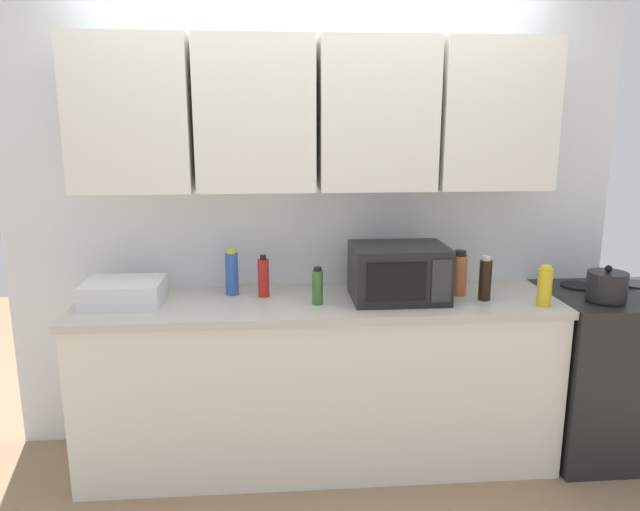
{
  "coord_description": "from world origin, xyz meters",
  "views": [
    {
      "loc": [
        -0.23,
        -3.24,
        1.8
      ],
      "look_at": [
        0.01,
        -0.25,
        1.12
      ],
      "focal_mm": 33.56,
      "sensor_mm": 36.0,
      "label": 1
    }
  ],
  "objects_px": {
    "bottle_blue_cleaner": "(232,273)",
    "bottle_yellow_mustard": "(545,286)",
    "dish_rack": "(124,292)",
    "kettle": "(607,286)",
    "bottle_spice_jar": "(459,274)",
    "microwave": "(399,272)",
    "bottle_soy_dark": "(485,279)",
    "bottle_red_sauce": "(264,277)",
    "bottle_green_oil": "(318,287)",
    "stove_range": "(612,372)"
  },
  "relations": [
    {
      "from": "dish_rack",
      "to": "bottle_red_sauce",
      "type": "xyz_separation_m",
      "value": [
        0.69,
        0.08,
        0.04
      ]
    },
    {
      "from": "dish_rack",
      "to": "bottle_spice_jar",
      "type": "height_order",
      "value": "bottle_spice_jar"
    },
    {
      "from": "microwave",
      "to": "bottle_blue_cleaner",
      "type": "bearing_deg",
      "value": 170.16
    },
    {
      "from": "stove_range",
      "to": "bottle_soy_dark",
      "type": "relative_size",
      "value": 3.97
    },
    {
      "from": "microwave",
      "to": "bottle_blue_cleaner",
      "type": "height_order",
      "value": "microwave"
    },
    {
      "from": "dish_rack",
      "to": "bottle_red_sauce",
      "type": "bearing_deg",
      "value": 6.47
    },
    {
      "from": "bottle_soy_dark",
      "to": "kettle",
      "type": "bearing_deg",
      "value": -7.92
    },
    {
      "from": "kettle",
      "to": "dish_rack",
      "type": "height_order",
      "value": "kettle"
    },
    {
      "from": "bottle_soy_dark",
      "to": "bottle_yellow_mustard",
      "type": "height_order",
      "value": "bottle_soy_dark"
    },
    {
      "from": "kettle",
      "to": "bottle_blue_cleaner",
      "type": "height_order",
      "value": "bottle_blue_cleaner"
    },
    {
      "from": "stove_range",
      "to": "bottle_green_oil",
      "type": "distance_m",
      "value": 1.72
    },
    {
      "from": "bottle_blue_cleaner",
      "to": "microwave",
      "type": "bearing_deg",
      "value": -9.84
    },
    {
      "from": "kettle",
      "to": "bottle_spice_jar",
      "type": "relative_size",
      "value": 0.83
    },
    {
      "from": "bottle_yellow_mustard",
      "to": "bottle_green_oil",
      "type": "distance_m",
      "value": 1.12
    },
    {
      "from": "bottle_red_sauce",
      "to": "bottle_soy_dark",
      "type": "distance_m",
      "value": 1.14
    },
    {
      "from": "dish_rack",
      "to": "bottle_blue_cleaner",
      "type": "xyz_separation_m",
      "value": [
        0.53,
        0.13,
        0.06
      ]
    },
    {
      "from": "bottle_red_sauce",
      "to": "bottle_spice_jar",
      "type": "height_order",
      "value": "bottle_spice_jar"
    },
    {
      "from": "bottle_blue_cleaner",
      "to": "bottle_green_oil",
      "type": "height_order",
      "value": "bottle_blue_cleaner"
    },
    {
      "from": "microwave",
      "to": "bottle_green_oil",
      "type": "height_order",
      "value": "microwave"
    },
    {
      "from": "bottle_yellow_mustard",
      "to": "microwave",
      "type": "bearing_deg",
      "value": 165.62
    },
    {
      "from": "dish_rack",
      "to": "bottle_green_oil",
      "type": "height_order",
      "value": "bottle_green_oil"
    },
    {
      "from": "bottle_blue_cleaner",
      "to": "bottle_soy_dark",
      "type": "relative_size",
      "value": 1.08
    },
    {
      "from": "bottle_red_sauce",
      "to": "bottle_green_oil",
      "type": "relative_size",
      "value": 1.16
    },
    {
      "from": "stove_range",
      "to": "dish_rack",
      "type": "relative_size",
      "value": 2.4
    },
    {
      "from": "kettle",
      "to": "bottle_soy_dark",
      "type": "relative_size",
      "value": 0.86
    },
    {
      "from": "bottle_blue_cleaner",
      "to": "bottle_spice_jar",
      "type": "bearing_deg",
      "value": -4.98
    },
    {
      "from": "microwave",
      "to": "bottle_red_sauce",
      "type": "relative_size",
      "value": 2.17
    },
    {
      "from": "dish_rack",
      "to": "bottle_spice_jar",
      "type": "bearing_deg",
      "value": 0.78
    },
    {
      "from": "stove_range",
      "to": "microwave",
      "type": "distance_m",
      "value": 1.34
    },
    {
      "from": "dish_rack",
      "to": "bottle_soy_dark",
      "type": "xyz_separation_m",
      "value": [
        1.82,
        -0.08,
        0.05
      ]
    },
    {
      "from": "bottle_soy_dark",
      "to": "bottle_yellow_mustard",
      "type": "relative_size",
      "value": 1.12
    },
    {
      "from": "stove_range",
      "to": "bottle_green_oil",
      "type": "xyz_separation_m",
      "value": [
        -1.63,
        -0.06,
        0.54
      ]
    },
    {
      "from": "bottle_soy_dark",
      "to": "bottle_red_sauce",
      "type": "bearing_deg",
      "value": 172.16
    },
    {
      "from": "bottle_yellow_mustard",
      "to": "dish_rack",
      "type": "bearing_deg",
      "value": 174.52
    },
    {
      "from": "dish_rack",
      "to": "kettle",
      "type": "bearing_deg",
      "value": -3.78
    },
    {
      "from": "microwave",
      "to": "bottle_green_oil",
      "type": "bearing_deg",
      "value": -172.13
    },
    {
      "from": "bottle_red_sauce",
      "to": "stove_range",
      "type": "bearing_deg",
      "value": -2.98
    },
    {
      "from": "dish_rack",
      "to": "bottle_spice_jar",
      "type": "distance_m",
      "value": 1.72
    },
    {
      "from": "bottle_soy_dark",
      "to": "bottle_spice_jar",
      "type": "height_order",
      "value": "bottle_spice_jar"
    },
    {
      "from": "bottle_red_sauce",
      "to": "bottle_blue_cleaner",
      "type": "relative_size",
      "value": 0.89
    },
    {
      "from": "bottle_blue_cleaner",
      "to": "bottle_soy_dark",
      "type": "height_order",
      "value": "bottle_blue_cleaner"
    },
    {
      "from": "microwave",
      "to": "bottle_red_sauce",
      "type": "distance_m",
      "value": 0.7
    },
    {
      "from": "bottle_blue_cleaner",
      "to": "bottle_soy_dark",
      "type": "distance_m",
      "value": 1.31
    },
    {
      "from": "bottle_blue_cleaner",
      "to": "bottle_yellow_mustard",
      "type": "bearing_deg",
      "value": -11.89
    },
    {
      "from": "bottle_soy_dark",
      "to": "bottle_yellow_mustard",
      "type": "bearing_deg",
      "value": -25.58
    },
    {
      "from": "kettle",
      "to": "dish_rack",
      "type": "distance_m",
      "value": 2.43
    },
    {
      "from": "stove_range",
      "to": "bottle_red_sauce",
      "type": "height_order",
      "value": "bottle_red_sauce"
    },
    {
      "from": "microwave",
      "to": "dish_rack",
      "type": "bearing_deg",
      "value": 179.11
    },
    {
      "from": "stove_range",
      "to": "bottle_spice_jar",
      "type": "relative_size",
      "value": 3.82
    },
    {
      "from": "bottle_blue_cleaner",
      "to": "bottle_yellow_mustard",
      "type": "relative_size",
      "value": 1.2
    }
  ]
}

